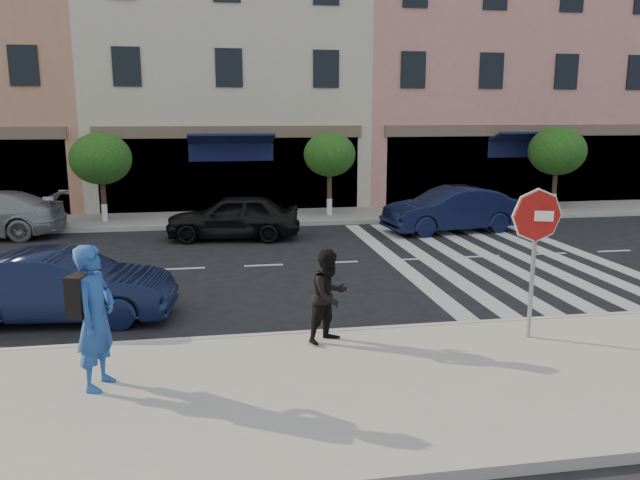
{
  "coord_description": "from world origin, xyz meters",
  "views": [
    {
      "loc": [
        -1.2,
        -11.68,
        3.91
      ],
      "look_at": [
        0.85,
        0.28,
        1.4
      ],
      "focal_mm": 35.0,
      "sensor_mm": 36.0,
      "label": 1
    }
  ],
  "objects": [
    {
      "name": "sidewalk_far",
      "position": [
        0.0,
        11.0,
        0.07
      ],
      "size": [
        60.0,
        3.0,
        0.15
      ],
      "primitive_type": "cube",
      "color": "gray",
      "rests_on": "ground"
    },
    {
      "name": "building_centre",
      "position": [
        -0.5,
        17.0,
        5.5
      ],
      "size": [
        11.0,
        9.0,
        11.0
      ],
      "primitive_type": "cube",
      "color": "beige",
      "rests_on": "ground"
    },
    {
      "name": "car_far_right",
      "position": [
        6.5,
        7.6,
        0.74
      ],
      "size": [
        4.67,
        2.16,
        1.48
      ],
      "primitive_type": "imported",
      "rotation": [
        0.0,
        0.0,
        -1.44
      ],
      "color": "black",
      "rests_on": "ground"
    },
    {
      "name": "sidewalk_near",
      "position": [
        0.0,
        -3.75,
        0.07
      ],
      "size": [
        60.0,
        4.5,
        0.15
      ],
      "primitive_type": "cube",
      "color": "gray",
      "rests_on": "ground"
    },
    {
      "name": "street_tree_wb",
      "position": [
        -5.0,
        10.8,
        2.31
      ],
      "size": [
        2.1,
        2.1,
        3.06
      ],
      "color": "#473323",
      "rests_on": "sidewalk_far"
    },
    {
      "name": "car_near_mid",
      "position": [
        -4.07,
        0.3,
        0.67
      ],
      "size": [
        4.2,
        1.8,
        1.34
      ],
      "primitive_type": "imported",
      "rotation": [
        0.0,
        0.0,
        1.48
      ],
      "color": "black",
      "rests_on": "ground"
    },
    {
      "name": "street_tree_ea",
      "position": [
        12.0,
        10.8,
        2.39
      ],
      "size": [
        2.2,
        2.2,
        3.19
      ],
      "color": "#473323",
      "rests_on": "sidewalk_far"
    },
    {
      "name": "photographer",
      "position": [
        -2.85,
        -3.18,
        1.16
      ],
      "size": [
        0.69,
        0.85,
        2.02
      ],
      "primitive_type": "imported",
      "rotation": [
        0.0,
        0.0,
        1.25
      ],
      "color": "#1F4690",
      "rests_on": "sidewalk_near"
    },
    {
      "name": "car_far_mid",
      "position": [
        -0.64,
        7.6,
        0.7
      ],
      "size": [
        4.29,
        2.16,
        1.4
      ],
      "primitive_type": "imported",
      "rotation": [
        0.0,
        0.0,
        -1.7
      ],
      "color": "black",
      "rests_on": "ground"
    },
    {
      "name": "stop_sign",
      "position": [
        3.98,
        -2.4,
        2.0
      ],
      "size": [
        0.85,
        0.34,
        2.55
      ],
      "rotation": [
        0.0,
        0.0,
        -0.35
      ],
      "color": "gray",
      "rests_on": "sidewalk_near"
    },
    {
      "name": "ground",
      "position": [
        0.0,
        0.0,
        0.0
      ],
      "size": [
        120.0,
        120.0,
        0.0
      ],
      "primitive_type": "plane",
      "color": "black",
      "rests_on": "ground"
    },
    {
      "name": "street_tree_c",
      "position": [
        3.0,
        10.8,
        2.36
      ],
      "size": [
        1.9,
        1.9,
        3.04
      ],
      "color": "#473323",
      "rests_on": "sidewalk_far"
    },
    {
      "name": "walker",
      "position": [
        0.61,
        -2.0,
        0.93
      ],
      "size": [
        0.96,
        0.92,
        1.56
      ],
      "primitive_type": "imported",
      "rotation": [
        0.0,
        0.0,
        0.61
      ],
      "color": "black",
      "rests_on": "sidewalk_near"
    },
    {
      "name": "building_east_mid",
      "position": [
        11.5,
        17.0,
        6.5
      ],
      "size": [
        13.0,
        9.0,
        13.0
      ],
      "primitive_type": "cube",
      "color": "tan",
      "rests_on": "ground"
    }
  ]
}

